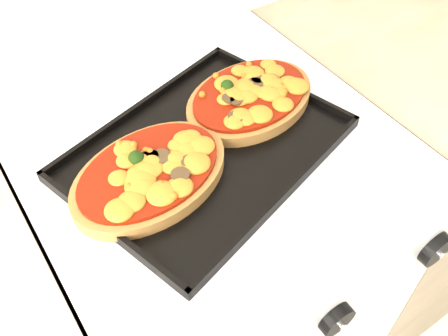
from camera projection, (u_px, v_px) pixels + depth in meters
stove at (212, 280)px, 1.15m from camera, size 0.60×0.60×0.91m
control_panel at (331, 305)px, 0.68m from camera, size 0.60×0.02×0.09m
knob_center at (337, 320)px, 0.67m from camera, size 0.05×0.02×0.05m
knob_right at (436, 249)px, 0.74m from camera, size 0.06×0.02×0.06m
baking_tray at (206, 148)px, 0.79m from camera, size 0.49×0.41×0.02m
pizza_left at (150, 173)px, 0.73m from camera, size 0.28×0.21×0.04m
pizza_right at (250, 97)px, 0.85m from camera, size 0.27×0.21×0.04m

